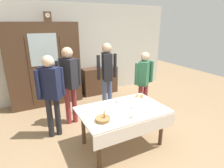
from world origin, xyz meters
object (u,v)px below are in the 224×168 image
at_px(mantel_clock, 47,17).
at_px(book_stack, 100,67).
at_px(spoon_far_right, 120,116).
at_px(person_behind_table_left, 107,71).
at_px(person_by_cabinet, 51,89).
at_px(spoon_center, 118,111).
at_px(wall_cabinet, 44,65).
at_px(tea_cup_back_edge, 132,116).
at_px(tea_cup_front_edge, 118,101).
at_px(pastry_plate, 139,97).
at_px(person_beside_shelf, 144,78).
at_px(bread_basket, 103,119).
at_px(bookshelf_low, 100,81).
at_px(dining_table, 123,115).
at_px(tea_cup_mid_left, 133,107).
at_px(person_near_right_end, 69,79).

distance_m(mantel_clock, book_stack, 2.03).
xyz_separation_m(spoon_far_right, person_behind_table_left, (0.52, 1.55, 0.33)).
bearing_deg(person_by_cabinet, spoon_center, -43.70).
xyz_separation_m(wall_cabinet, book_stack, (1.62, 0.05, -0.24)).
xyz_separation_m(book_stack, person_by_cabinet, (-1.77, -1.73, 0.14)).
relative_size(wall_cabinet, tea_cup_back_edge, 16.85).
bearing_deg(tea_cup_back_edge, tea_cup_front_edge, 82.52).
distance_m(spoon_center, person_by_cabinet, 1.32).
bearing_deg(pastry_plate, person_beside_shelf, 46.86).
height_order(pastry_plate, person_by_cabinet, person_by_cabinet).
xyz_separation_m(spoon_far_right, person_by_cabinet, (-0.88, 1.09, 0.27)).
height_order(wall_cabinet, pastry_plate, wall_cabinet).
xyz_separation_m(bread_basket, spoon_center, (0.37, 0.19, -0.03)).
relative_size(bookshelf_low, tea_cup_front_edge, 8.44).
bearing_deg(tea_cup_back_edge, mantel_clock, 102.94).
height_order(dining_table, tea_cup_mid_left, tea_cup_mid_left).
xyz_separation_m(pastry_plate, person_by_cabinet, (-1.63, 0.57, 0.25)).
bearing_deg(tea_cup_back_edge, person_by_cabinet, 129.93).
bearing_deg(tea_cup_front_edge, tea_cup_mid_left, -72.86).
distance_m(person_near_right_end, person_by_cabinet, 0.56).
height_order(mantel_clock, person_near_right_end, mantel_clock).
relative_size(spoon_far_right, person_beside_shelf, 0.08).
bearing_deg(book_stack, bookshelf_low, 0.00).
distance_m(tea_cup_front_edge, spoon_far_right, 0.54).
bearing_deg(spoon_far_right, person_behind_table_left, 71.36).
bearing_deg(person_beside_shelf, tea_cup_back_edge, -133.01).
bearing_deg(wall_cabinet, mantel_clock, -0.18).
xyz_separation_m(tea_cup_mid_left, tea_cup_back_edge, (-0.19, -0.27, 0.00)).
xyz_separation_m(tea_cup_front_edge, pastry_plate, (0.53, 0.03, -0.01)).
height_order(tea_cup_mid_left, pastry_plate, tea_cup_mid_left).
bearing_deg(bookshelf_low, mantel_clock, -177.92).
xyz_separation_m(spoon_far_right, person_beside_shelf, (1.26, 1.06, 0.20)).
bearing_deg(book_stack, person_beside_shelf, -78.02).
xyz_separation_m(tea_cup_mid_left, person_behind_table_left, (0.19, 1.42, 0.31)).
height_order(pastry_plate, person_behind_table_left, person_behind_table_left).
distance_m(dining_table, pastry_plate, 0.69).
xyz_separation_m(mantel_clock, person_behind_table_left, (1.05, -1.21, -1.25)).
bearing_deg(person_behind_table_left, person_beside_shelf, -33.79).
bearing_deg(tea_cup_front_edge, dining_table, -100.72).
xyz_separation_m(tea_cup_front_edge, tea_cup_mid_left, (0.11, -0.36, 0.00)).
height_order(dining_table, mantel_clock, mantel_clock).
relative_size(book_stack, person_beside_shelf, 0.14).
distance_m(dining_table, wall_cabinet, 2.78).
distance_m(tea_cup_front_edge, tea_cup_back_edge, 0.63).
bearing_deg(person_beside_shelf, person_by_cabinet, 179.30).
xyz_separation_m(book_stack, tea_cup_back_edge, (-0.74, -2.95, -0.10)).
distance_m(tea_cup_front_edge, bread_basket, 0.73).
xyz_separation_m(tea_cup_back_edge, person_by_cabinet, (-1.02, 1.22, 0.24)).
distance_m(dining_table, person_behind_table_left, 1.49).
bearing_deg(bookshelf_low, person_beside_shelf, -78.02).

